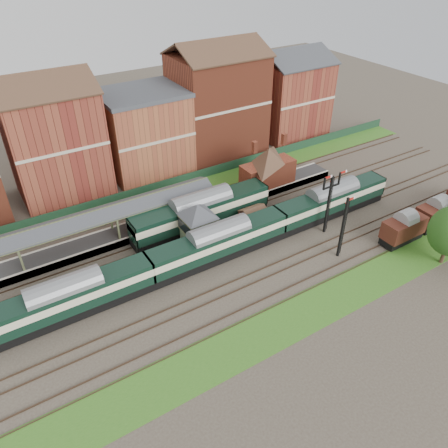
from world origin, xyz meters
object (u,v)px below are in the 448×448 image
signal_box (198,225)px  semaphore_bracket (329,201)px  goods_van_a (403,228)px  platform_railcar (201,211)px  dmu_train (219,242)px

signal_box → semaphore_bracket: semaphore_bracket is taller
signal_box → goods_van_a: size_ratio=1.07×
goods_van_a → signal_box: bearing=150.4°
signal_box → goods_van_a: signal_box is taller
semaphore_bracket → goods_van_a: semaphore_bracket is taller
platform_railcar → goods_van_a: bearing=-38.7°
semaphore_bracket → platform_railcar: 15.78m
platform_railcar → dmu_train: bearing=-101.7°
platform_railcar → semaphore_bracket: bearing=-35.1°
signal_box → goods_van_a: (21.56, -12.25, -1.24)m
semaphore_bracket → dmu_train: 14.54m
semaphore_bracket → goods_van_a: size_ratio=1.45×
signal_box → platform_railcar: 4.01m
signal_box → dmu_train: signal_box is taller
signal_box → goods_van_a: bearing=-29.6°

